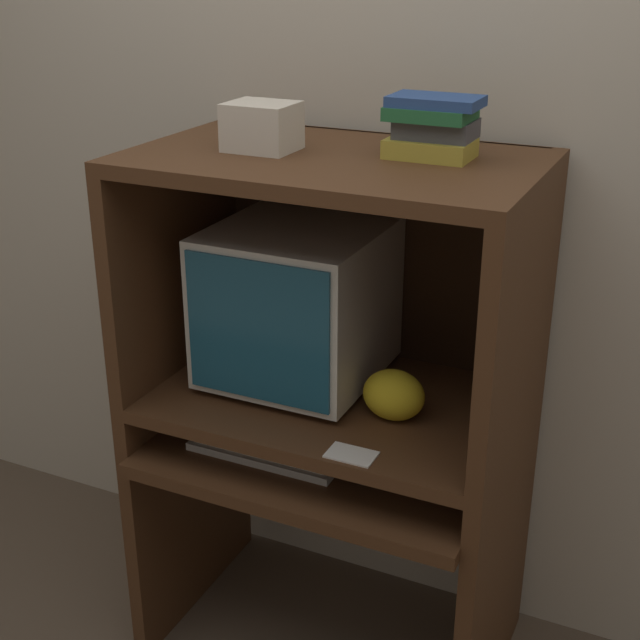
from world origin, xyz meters
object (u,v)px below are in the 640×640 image
storage_box (262,127)px  keyboard (267,450)px  crt_monitor (298,303)px  book_stack (433,126)px  snack_bag (394,395)px  mouse (365,477)px

storage_box → keyboard: bearing=-64.5°
crt_monitor → storage_box: (-0.05, -0.08, 0.46)m
crt_monitor → book_stack: 0.59m
snack_bag → book_stack: size_ratio=0.75×
mouse → crt_monitor: bearing=143.8°
mouse → snack_bag: 0.21m
book_stack → storage_box: size_ratio=1.30×
keyboard → book_stack: (0.33, 0.21, 0.82)m
keyboard → mouse: size_ratio=5.29×
snack_bag → storage_box: (-0.36, 0.03, 0.61)m
keyboard → snack_bag: 0.37m
keyboard → snack_bag: snack_bag is taller
crt_monitor → keyboard: size_ratio=1.11×
crt_monitor → mouse: bearing=-36.2°
storage_box → snack_bag: bearing=-4.4°
crt_monitor → snack_bag: size_ratio=2.88×
keyboard → mouse: bearing=-3.2°
keyboard → mouse: mouse is taller
snack_bag → storage_box: 0.71m
keyboard → book_stack: bearing=32.2°
storage_box → mouse: bearing=-21.5°
crt_monitor → keyboard: (0.00, -0.19, -0.34)m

